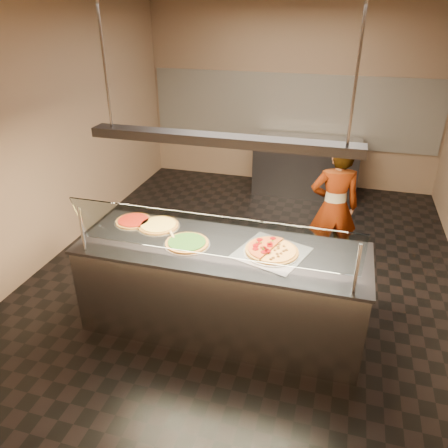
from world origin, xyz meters
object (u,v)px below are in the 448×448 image
(sneeze_guard, at_px, (210,236))
(pizza_cheese, at_px, (159,225))
(serving_counter, at_px, (222,288))
(half_pizza_sausage, at_px, (284,252))
(half_pizza_pepperoni, at_px, (259,248))
(pizza_spatula, at_px, (177,236))
(prep_table, at_px, (306,166))
(heat_lamp_housing, at_px, (222,140))
(pizza_tomato, at_px, (134,221))
(worker, at_px, (334,207))
(pizza_spinach, at_px, (187,243))
(perforated_tray, at_px, (272,252))

(sneeze_guard, relative_size, pizza_cheese, 5.69)
(serving_counter, distance_m, half_pizza_sausage, 0.76)
(half_pizza_pepperoni, height_order, half_pizza_sausage, half_pizza_pepperoni)
(half_pizza_sausage, xyz_separation_m, pizza_spatula, (-1.03, 0.01, 0.00))
(prep_table, bearing_deg, serving_counter, -96.05)
(heat_lamp_housing, bearing_deg, pizza_spatula, 175.50)
(serving_counter, height_order, half_pizza_pepperoni, half_pizza_pepperoni)
(pizza_tomato, distance_m, heat_lamp_housing, 1.45)
(worker, bearing_deg, pizza_cheese, 22.46)
(pizza_spinach, distance_m, prep_table, 3.90)
(serving_counter, relative_size, prep_table, 1.55)
(pizza_spinach, height_order, pizza_spatula, pizza_spatula)
(half_pizza_sausage, relative_size, pizza_cheese, 1.21)
(half_pizza_sausage, xyz_separation_m, pizza_spinach, (-0.91, -0.06, -0.01))
(heat_lamp_housing, bearing_deg, worker, 57.07)
(half_pizza_sausage, bearing_deg, half_pizza_pepperoni, 179.28)
(sneeze_guard, xyz_separation_m, worker, (0.95, 1.82, -0.43))
(sneeze_guard, height_order, prep_table, sneeze_guard)
(worker, bearing_deg, heat_lamp_housing, 43.09)
(perforated_tray, bearing_deg, half_pizza_pepperoni, 179.56)
(pizza_spatula, xyz_separation_m, prep_table, (0.86, 3.73, -0.49))
(pizza_cheese, xyz_separation_m, worker, (1.69, 1.25, -0.15))
(half_pizza_pepperoni, relative_size, heat_lamp_housing, 0.23)
(serving_counter, height_order, pizza_tomato, pizza_tomato)
(serving_counter, xyz_separation_m, pizza_spatula, (-0.46, 0.04, 0.49))
(sneeze_guard, xyz_separation_m, perforated_tray, (0.46, 0.37, -0.29))
(half_pizza_sausage, xyz_separation_m, pizza_tomato, (-1.60, 0.23, -0.01))
(heat_lamp_housing, bearing_deg, sneeze_guard, -90.00)
(perforated_tray, distance_m, half_pizza_pepperoni, 0.12)
(half_pizza_sausage, relative_size, pizza_spatula, 1.94)
(pizza_spinach, xyz_separation_m, heat_lamp_housing, (0.33, 0.04, 1.00))
(half_pizza_pepperoni, height_order, prep_table, half_pizza_pepperoni)
(pizza_cheese, xyz_separation_m, prep_table, (1.13, 3.54, -0.48))
(pizza_tomato, distance_m, worker, 2.33)
(serving_counter, height_order, prep_table, same)
(pizza_cheese, height_order, worker, worker)
(pizza_cheese, distance_m, worker, 2.10)
(sneeze_guard, relative_size, perforated_tray, 3.40)
(half_pizza_pepperoni, relative_size, worker, 0.33)
(heat_lamp_housing, bearing_deg, half_pizza_pepperoni, 4.21)
(serving_counter, relative_size, pizza_spinach, 6.20)
(sneeze_guard, relative_size, half_pizza_pepperoni, 4.69)
(half_pizza_sausage, relative_size, worker, 0.33)
(prep_table, xyz_separation_m, heat_lamp_housing, (-0.40, -3.77, 1.48))
(half_pizza_pepperoni, relative_size, pizza_spatula, 1.94)
(pizza_tomato, relative_size, heat_lamp_housing, 0.17)
(half_pizza_pepperoni, bearing_deg, pizza_cheese, 169.44)
(pizza_spinach, xyz_separation_m, pizza_cheese, (-0.40, 0.26, -0.00))
(sneeze_guard, distance_m, perforated_tray, 0.66)
(serving_counter, distance_m, perforated_tray, 0.66)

